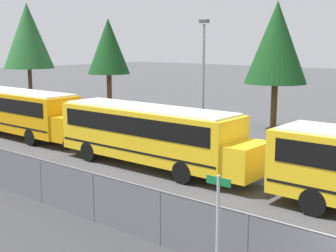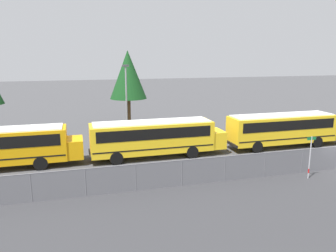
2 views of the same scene
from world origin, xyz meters
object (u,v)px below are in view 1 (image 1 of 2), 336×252
object	(u,v)px
school_bus_2	(151,132)
tree_2	(28,36)
street_sign	(218,230)
tree_0	(108,47)
tree_1	(276,43)
school_bus_1	(19,109)
light_pole	(203,76)

from	to	relation	value
school_bus_2	tree_2	xyz separation A→B (m)	(-30.38, 13.74, 5.01)
street_sign	tree_0	world-z (taller)	tree_0
tree_0	tree_1	bearing A→B (deg)	6.24
tree_0	tree_1	distance (m)	15.14
school_bus_1	street_sign	bearing A→B (deg)	-20.84
school_bus_2	street_sign	size ratio (longest dim) A/B	3.80
light_pole	tree_1	size ratio (longest dim) A/B	0.83
tree_1	tree_0	bearing A→B (deg)	-173.76
street_sign	tree_2	bearing A→B (deg)	151.51
school_bus_2	light_pole	size ratio (longest dim) A/B	1.52
street_sign	tree_0	distance (m)	31.09
school_bus_2	tree_2	distance (m)	33.71
light_pole	tree_1	xyz separation A→B (m)	(1.27, 6.85, 1.98)
school_bus_1	tree_0	xyz separation A→B (m)	(-3.37, 11.24, 3.94)
school_bus_1	street_sign	xyz separation A→B (m)	(20.77, -7.90, -0.23)
school_bus_2	tree_0	size ratio (longest dim) A/B	1.39
school_bus_1	street_sign	world-z (taller)	school_bus_1
tree_2	light_pole	bearing A→B (deg)	-14.37
tree_0	tree_2	xyz separation A→B (m)	(-15.24, 2.23, 1.07)
street_sign	tree_1	xyz separation A→B (m)	(-9.10, 20.79, 4.51)
school_bus_2	tree_1	bearing A→B (deg)	90.41
school_bus_2	street_sign	distance (m)	11.81
school_bus_1	school_bus_2	bearing A→B (deg)	-1.31
street_sign	school_bus_1	bearing A→B (deg)	159.16
light_pole	school_bus_1	bearing A→B (deg)	-149.86
school_bus_1	tree_1	size ratio (longest dim) A/B	1.27
school_bus_2	tree_1	distance (m)	13.83
school_bus_1	light_pole	xyz separation A→B (m)	(10.40, 6.04, 2.29)
tree_1	tree_2	distance (m)	30.30
street_sign	tree_0	bearing A→B (deg)	141.59
school_bus_1	tree_1	distance (m)	17.90
street_sign	tree_1	bearing A→B (deg)	113.63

